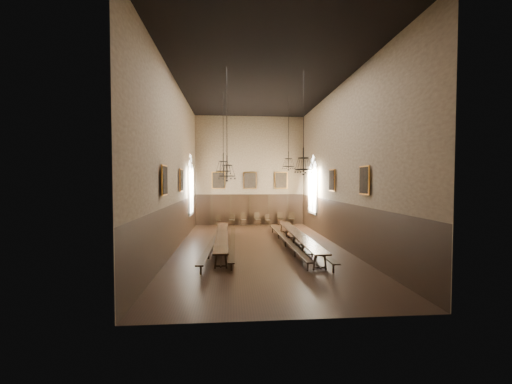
{
  "coord_description": "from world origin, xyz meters",
  "views": [
    {
      "loc": [
        -1.55,
        -17.07,
        3.7
      ],
      "look_at": [
        -0.08,
        1.5,
        3.0
      ],
      "focal_mm": 22.0,
      "sensor_mm": 36.0,
      "label": 1
    }
  ],
  "objects": [
    {
      "name": "wall_back",
      "position": [
        0.0,
        9.01,
        4.5
      ],
      "size": [
        9.0,
        0.02,
        9.0
      ],
      "primitive_type": "cube",
      "color": "#8B7655",
      "rests_on": "ground"
    },
    {
      "name": "wainscot_panelling",
      "position": [
        0.0,
        0.0,
        1.25
      ],
      "size": [
        9.0,
        18.0,
        2.5
      ],
      "primitive_type": null,
      "color": "black",
      "rests_on": "floor"
    },
    {
      "name": "portrait_left_1",
      "position": [
        -4.38,
        -3.5,
        3.7
      ],
      "size": [
        0.12,
        1.0,
        1.3
      ],
      "color": "orange",
      "rests_on": "wall_left"
    },
    {
      "name": "portrait_back_2",
      "position": [
        2.6,
        8.88,
        3.7
      ],
      "size": [
        1.1,
        0.12,
        1.4
      ],
      "color": "orange",
      "rests_on": "wall_back"
    },
    {
      "name": "chandelier_back_left",
      "position": [
        -2.03,
        2.09,
        4.56
      ],
      "size": [
        0.9,
        0.9,
        4.9
      ],
      "color": "black",
      "rests_on": "ceiling"
    },
    {
      "name": "wall_left",
      "position": [
        -4.51,
        0.0,
        4.5
      ],
      "size": [
        0.02,
        18.0,
        9.0
      ],
      "primitive_type": "cube",
      "color": "#8B7655",
      "rests_on": "ground"
    },
    {
      "name": "table_left",
      "position": [
        -2.06,
        0.24,
        0.37
      ],
      "size": [
        0.81,
        9.43,
        0.73
      ],
      "rotation": [
        0.0,
        0.0,
        0.02
      ],
      "color": "black",
      "rests_on": "floor"
    },
    {
      "name": "portrait_left_0",
      "position": [
        -4.38,
        1.0,
        3.7
      ],
      "size": [
        0.12,
        1.0,
        1.3
      ],
      "color": "orange",
      "rests_on": "wall_left"
    },
    {
      "name": "chair_4",
      "position": [
        0.6,
        8.5,
        0.31
      ],
      "size": [
        0.57,
        0.57,
        1.04
      ],
      "rotation": [
        0.0,
        0.0,
        0.3
      ],
      "color": "black",
      "rests_on": "floor"
    },
    {
      "name": "chandelier_front_left",
      "position": [
        -1.75,
        -2.18,
        4.28
      ],
      "size": [
        0.79,
        0.79,
        5.24
      ],
      "color": "black",
      "rests_on": "ceiling"
    },
    {
      "name": "chair_7",
      "position": [
        3.46,
        8.56,
        0.31
      ],
      "size": [
        0.57,
        0.57,
        1.04
      ],
      "rotation": [
        0.0,
        0.0,
        -0.3
      ],
      "color": "black",
      "rests_on": "floor"
    },
    {
      "name": "chair_1",
      "position": [
        -2.59,
        8.56,
        0.26
      ],
      "size": [
        0.44,
        0.44,
        0.86
      ],
      "rotation": [
        0.0,
        0.0,
        0.17
      ],
      "color": "black",
      "rests_on": "floor"
    },
    {
      "name": "wall_right",
      "position": [
        4.51,
        0.0,
        4.5
      ],
      "size": [
        0.02,
        18.0,
        9.0
      ],
      "primitive_type": "cube",
      "color": "#8B7655",
      "rests_on": "ground"
    },
    {
      "name": "chair_2",
      "position": [
        -1.53,
        8.56,
        0.29
      ],
      "size": [
        0.49,
        0.49,
        0.95
      ],
      "rotation": [
        0.0,
        0.0,
        -0.19
      ],
      "color": "black",
      "rests_on": "floor"
    },
    {
      "name": "chair_3",
      "position": [
        -0.56,
        8.48,
        0.3
      ],
      "size": [
        0.47,
        0.47,
        1.0
      ],
      "rotation": [
        0.0,
        0.0,
        -0.08
      ],
      "color": "black",
      "rests_on": "floor"
    },
    {
      "name": "bench_right_outer",
      "position": [
        2.46,
        -0.19,
        0.3
      ],
      "size": [
        0.43,
        10.38,
        0.47
      ],
      "rotation": [
        0.0,
        0.0,
        0.01
      ],
      "color": "black",
      "rests_on": "floor"
    },
    {
      "name": "portrait_right_1",
      "position": [
        4.38,
        -3.5,
        3.7
      ],
      "size": [
        0.12,
        1.0,
        1.3
      ],
      "color": "orange",
      "rests_on": "wall_right"
    },
    {
      "name": "portrait_back_0",
      "position": [
        -2.6,
        8.88,
        3.7
      ],
      "size": [
        1.1,
        0.12,
        1.4
      ],
      "color": "orange",
      "rests_on": "wall_back"
    },
    {
      "name": "window_left",
      "position": [
        -4.43,
        5.5,
        3.4
      ],
      "size": [
        0.2,
        2.2,
        4.6
      ],
      "primitive_type": null,
      "color": "white",
      "rests_on": "wall_left"
    },
    {
      "name": "bench_left_outer",
      "position": [
        -2.49,
        0.11,
        0.3
      ],
      "size": [
        0.88,
        10.6,
        0.48
      ],
      "rotation": [
        0.0,
        0.0,
        -0.05
      ],
      "color": "black",
      "rests_on": "floor"
    },
    {
      "name": "chair_6",
      "position": [
        2.51,
        8.51,
        0.31
      ],
      "size": [
        0.46,
        0.46,
        1.03
      ],
      "rotation": [
        0.0,
        0.0,
        -0.01
      ],
      "color": "black",
      "rests_on": "floor"
    },
    {
      "name": "portrait_right_0",
      "position": [
        4.38,
        1.0,
        3.7
      ],
      "size": [
        0.12,
        1.0,
        1.3
      ],
      "color": "orange",
      "rests_on": "wall_right"
    },
    {
      "name": "wall_front",
      "position": [
        0.0,
        -9.01,
        4.5
      ],
      "size": [
        9.0,
        0.02,
        9.0
      ],
      "primitive_type": "cube",
      "color": "#8B7655",
      "rests_on": "ground"
    },
    {
      "name": "bench_left_inner",
      "position": [
        -1.48,
        -0.09,
        0.27
      ],
      "size": [
        0.44,
        9.28,
        0.42
      ],
      "rotation": [
        0.0,
        0.0,
        -0.02
      ],
      "color": "black",
      "rests_on": "floor"
    },
    {
      "name": "chandelier_front_right",
      "position": [
        1.94,
        -2.08,
        4.55
      ],
      "size": [
        0.85,
        0.85,
        4.92
      ],
      "color": "black",
      "rests_on": "ceiling"
    },
    {
      "name": "table_right",
      "position": [
        2.1,
        -0.09,
        0.39
      ],
      "size": [
        0.76,
        9.95,
        0.78
      ],
      "rotation": [
        0.0,
        0.0,
        -0.01
      ],
      "color": "black",
      "rests_on": "floor"
    },
    {
      "name": "chandelier_back_right",
      "position": [
        2.06,
        2.53,
        4.91
      ],
      "size": [
        0.76,
        0.76,
        4.56
      ],
      "color": "black",
      "rests_on": "ceiling"
    },
    {
      "name": "window_right",
      "position": [
        4.43,
        5.5,
        3.4
      ],
      "size": [
        0.2,
        2.2,
        4.6
      ],
      "primitive_type": null,
      "color": "white",
      "rests_on": "wall_right"
    },
    {
      "name": "ceiling",
      "position": [
        0.0,
        0.0,
        9.01
      ],
      "size": [
        9.0,
        18.0,
        0.02
      ],
      "primitive_type": "cube",
      "color": "black",
      "rests_on": "ground"
    },
    {
      "name": "bench_right_inner",
      "position": [
        1.45,
        0.08,
        0.29
      ],
      "size": [
        0.51,
        10.27,
        0.46
      ],
      "rotation": [
        0.0,
        0.0,
        0.02
      ],
      "color": "black",
      "rests_on": "floor"
    },
    {
      "name": "floor",
      "position": [
        0.0,
        0.0,
        -0.01
      ],
      "size": [
        9.0,
        18.0,
        0.02
      ],
      "primitive_type": "cube",
      "color": "black",
      "rests_on": "ground"
    },
    {
      "name": "chair_5",
      "position": [
        1.46,
        8.58,
        0.26
      ],
      "size": [
        0.48,
        0.48,
        0.86
      ],
      "rotation": [
        0.0,
        0.0,
        0.32
      ],
      "color": "black",
      "rests_on": "floor"
    },
    {
      "name": "portrait_back_1",
      "position": [
        0.0,
        8.88,
        3.7
      ],
      "size": [
        1.1,
        0.12,
        1.4
      ],
      "color": "orange",
      "rests_on": "wall_back"
    }
  ]
}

